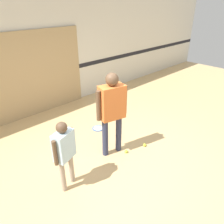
{
  "coord_description": "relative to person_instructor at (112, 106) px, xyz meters",
  "views": [
    {
      "loc": [
        -2.33,
        -2.45,
        2.82
      ],
      "look_at": [
        0.17,
        0.17,
        0.93
      ],
      "focal_mm": 35.0,
      "sensor_mm": 36.0,
      "label": 1
    }
  ],
  "objects": [
    {
      "name": "tennis_ball_by_spare_racket",
      "position": [
        0.51,
        0.86,
        -1.01
      ],
      "size": [
        0.07,
        0.07,
        0.07
      ],
      "primitive_type": "sphere",
      "color": "#CCE038",
      "rests_on": "ground_plane"
    },
    {
      "name": "wall_panel",
      "position": [
        -0.41,
        2.67,
        0.04
      ],
      "size": [
        3.18,
        0.05,
        2.17
      ],
      "color": "tan",
      "rests_on": "ground_plane"
    },
    {
      "name": "ground_plane",
      "position": [
        -0.17,
        -0.17,
        -1.05
      ],
      "size": [
        16.0,
        16.0,
        0.0
      ],
      "primitive_type": "plane",
      "color": "tan"
    },
    {
      "name": "person_student_left",
      "position": [
        -1.16,
        -0.15,
        -0.28
      ],
      "size": [
        0.45,
        0.29,
        1.24
      ],
      "rotation": [
        0.0,
        0.0,
        0.34
      ],
      "color": "tan",
      "rests_on": "ground_plane"
    },
    {
      "name": "wall_back",
      "position": [
        -0.17,
        2.73,
        0.55
      ],
      "size": [
        16.0,
        0.07,
        3.2
      ],
      "color": "silver",
      "rests_on": "ground_plane"
    },
    {
      "name": "tennis_ball_near_instructor",
      "position": [
        0.19,
        -0.22,
        -1.01
      ],
      "size": [
        0.07,
        0.07,
        0.07
      ],
      "primitive_type": "sphere",
      "color": "#CCE038",
      "rests_on": "ground_plane"
    },
    {
      "name": "racket_spare_on_floor",
      "position": [
        0.38,
        0.88,
        -1.04
      ],
      "size": [
        0.3,
        0.48,
        0.03
      ],
      "rotation": [
        0.0,
        0.0,
        4.77
      ],
      "color": "blue",
      "rests_on": "ground_plane"
    },
    {
      "name": "tennis_ball_stray_left",
      "position": [
        0.64,
        -0.35,
        -1.01
      ],
      "size": [
        0.07,
        0.07,
        0.07
      ],
      "primitive_type": "sphere",
      "color": "#CCE038",
      "rests_on": "ground_plane"
    },
    {
      "name": "person_instructor",
      "position": [
        0.0,
        0.0,
        0.0
      ],
      "size": [
        0.63,
        0.37,
        1.69
      ],
      "rotation": [
        0.0,
        0.0,
        -0.24
      ],
      "color": "#2D334C",
      "rests_on": "ground_plane"
    }
  ]
}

